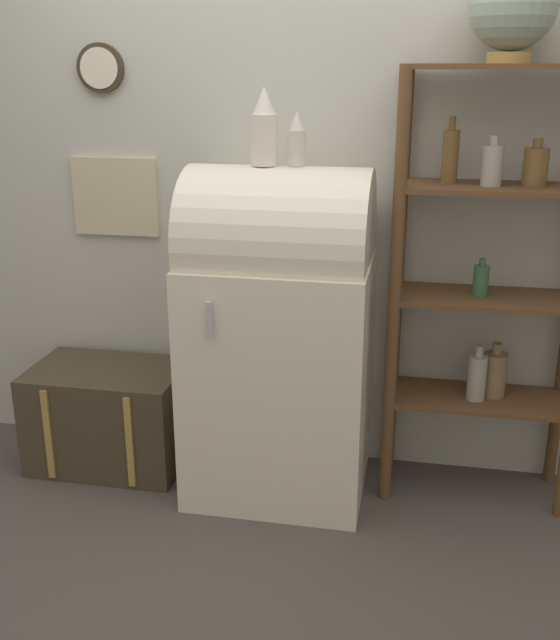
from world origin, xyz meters
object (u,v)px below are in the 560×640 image
refrigerator (279,331)px  globe (513,6)px  vase_left (264,129)px  suitcase_trunk (109,416)px  vase_center (297,140)px

refrigerator → globe: bearing=9.3°
refrigerator → vase_left: size_ratio=4.73×
suitcase_trunk → vase_center: vase_center is taller
refrigerator → vase_left: vase_left is taller
globe → vase_center: size_ratio=1.73×
suitcase_trunk → vase_center: 1.53m
globe → vase_left: bearing=-171.4°
refrigerator → globe: 1.50m
globe → vase_left: size_ratio=1.21×
vase_center → vase_left: bearing=-174.4°
vase_left → globe: bearing=8.6°
refrigerator → suitcase_trunk: bearing=176.9°
suitcase_trunk → vase_center: size_ratio=3.32×
refrigerator → globe: size_ratio=3.91×
refrigerator → vase_left: bearing=178.5°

